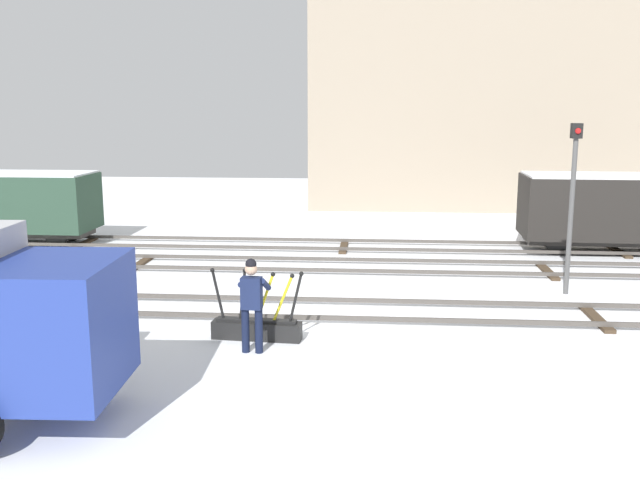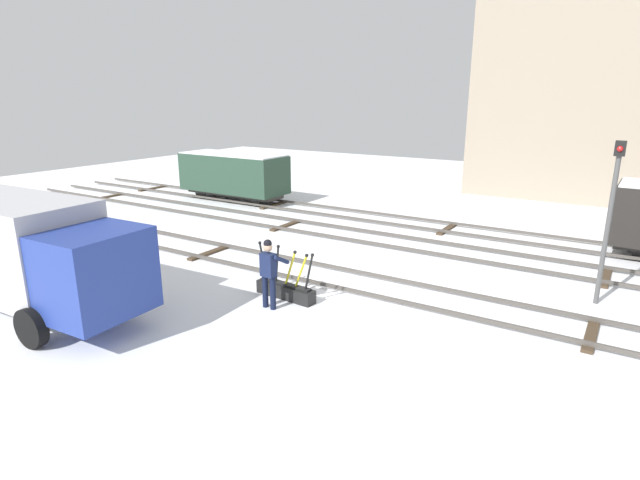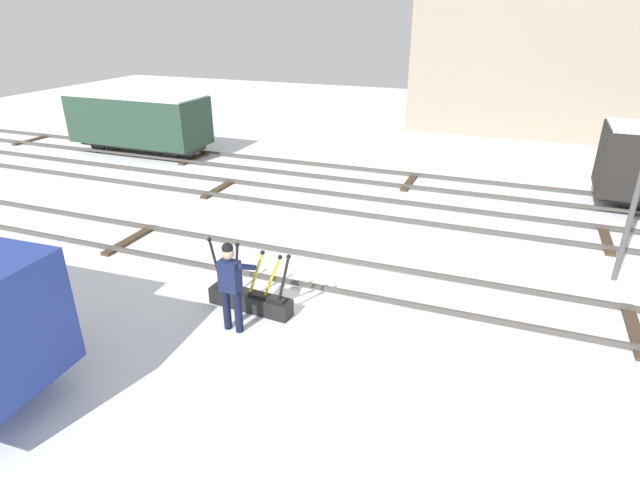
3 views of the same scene
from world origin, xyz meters
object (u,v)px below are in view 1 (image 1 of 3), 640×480
Objects in this scene: freight_car_far_end at (619,208)px; freight_car_near_switch at (9,203)px; rail_worker at (252,299)px; signal_post at (572,192)px; switch_lever_frame at (257,327)px.

freight_car_near_switch is (-20.02, 0.00, -0.04)m from freight_car_far_end.
freight_car_near_switch reaches higher than rail_worker.
freight_car_near_switch is (-17.11, 5.27, -1.16)m from signal_post.
rail_worker is at bearing -133.06° from freight_car_far_end.
freight_car_far_end reaches higher than freight_car_near_switch.
freight_car_far_end reaches higher than rail_worker.
rail_worker is 0.43× the size of signal_post.
signal_post is 0.74× the size of freight_car_near_switch.
signal_post is 0.70× the size of freight_car_far_end.
signal_post is (7.10, 4.04, 2.30)m from switch_lever_frame.
switch_lever_frame is 1.08m from rail_worker.
switch_lever_frame is 13.72m from freight_car_far_end.
freight_car_near_switch is at bearing -178.26° from freight_car_far_end.
signal_post reaches higher than rail_worker.
freight_car_far_end is (2.91, 5.27, -1.12)m from signal_post.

